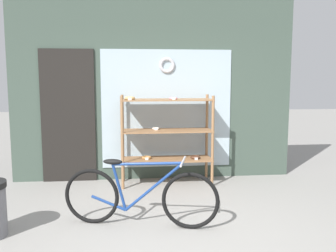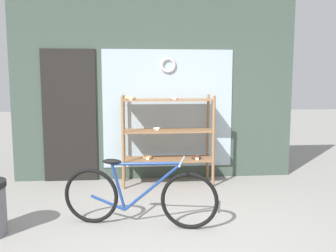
{
  "view_description": "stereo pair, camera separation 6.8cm",
  "coord_description": "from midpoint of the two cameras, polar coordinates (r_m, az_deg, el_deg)",
  "views": [
    {
      "loc": [
        -0.42,
        -3.59,
        1.66
      ],
      "look_at": [
        0.08,
        1.13,
        1.04
      ],
      "focal_mm": 40.0,
      "sensor_mm": 36.0,
      "label": 1
    },
    {
      "loc": [
        -0.35,
        -3.59,
        1.66
      ],
      "look_at": [
        0.08,
        1.13,
        1.04
      ],
      "focal_mm": 40.0,
      "sensor_mm": 36.0,
      "label": 2
    }
  ],
  "objects": [
    {
      "name": "ground_plane",
      "position": [
        3.97,
        0.07,
        -17.25
      ],
      "size": [
        30.0,
        30.0,
        0.0
      ],
      "primitive_type": "plane",
      "color": "gray"
    },
    {
      "name": "storefront_facade",
      "position": [
        6.07,
        -2.88,
        5.81
      ],
      "size": [
        4.54,
        0.13,
        3.05
      ],
      "color": "#3D4C42",
      "rests_on": "ground_plane"
    },
    {
      "name": "display_case",
      "position": [
        5.77,
        -0.65,
        -0.96
      ],
      "size": [
        1.4,
        0.47,
        1.39
      ],
      "color": "#8E6642",
      "rests_on": "ground_plane"
    },
    {
      "name": "bicycle",
      "position": [
        4.25,
        -4.85,
        -10.59
      ],
      "size": [
        1.72,
        0.58,
        0.77
      ],
      "rotation": [
        0.0,
        0.0,
        -0.25
      ],
      "color": "black",
      "rests_on": "ground_plane"
    }
  ]
}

